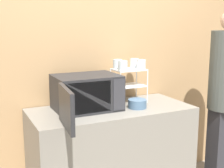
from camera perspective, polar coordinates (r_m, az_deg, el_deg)
name	(u,v)px	position (r m, az deg, el deg)	size (l,w,h in m)	color
wall_back	(95,59)	(2.97, -3.12, 4.54)	(8.00, 0.06, 2.60)	tan
counter	(111,157)	(2.88, -0.10, -13.21)	(1.41, 0.64, 0.91)	gray
microwave	(86,93)	(2.64, -4.82, -1.67)	(0.62, 0.81, 0.30)	#262628
dish_rack	(129,78)	(2.90, 3.11, 1.05)	(0.29, 0.21, 0.31)	white
glass_front_left	(123,66)	(2.78, 2.00, 3.39)	(0.08, 0.08, 0.09)	silver
glass_back_right	(134,63)	(2.97, 4.13, 3.84)	(0.08, 0.08, 0.09)	silver
glass_front_right	(141,64)	(2.88, 5.36, 3.60)	(0.08, 0.08, 0.09)	silver
glass_back_left	(118,64)	(2.89, 1.01, 3.67)	(0.08, 0.08, 0.09)	silver
bowl	(137,104)	(2.73, 4.64, -3.63)	(0.16, 0.16, 0.08)	slate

